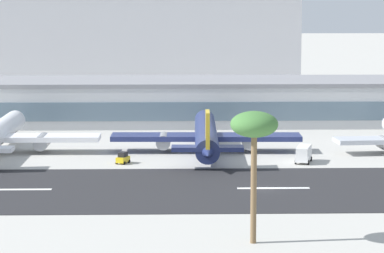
% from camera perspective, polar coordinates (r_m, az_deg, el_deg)
% --- Properties ---
extents(ground_plane, '(1400.00, 1400.00, 0.00)m').
position_cam_1_polar(ground_plane, '(152.39, 4.60, -3.89)').
color(ground_plane, '#B2AFA8').
extents(runway_strip, '(800.00, 36.02, 0.08)m').
position_cam_1_polar(runway_strip, '(152.78, 4.58, -3.85)').
color(runway_strip, '#262628').
rests_on(runway_strip, ground_plane).
extents(runway_centreline_dash_3, '(12.00, 1.20, 0.01)m').
position_cam_1_polar(runway_centreline_dash_3, '(154.02, -10.91, -3.85)').
color(runway_centreline_dash_3, white).
rests_on(runway_centreline_dash_3, runway_strip).
extents(runway_centreline_dash_4, '(12.00, 1.20, 0.01)m').
position_cam_1_polar(runway_centreline_dash_4, '(152.92, 5.07, -3.83)').
color(runway_centreline_dash_4, white).
rests_on(runway_centreline_dash_4, runway_strip).
extents(terminal_building, '(183.16, 27.60, 11.00)m').
position_cam_1_polar(terminal_building, '(232.79, 0.60, 1.59)').
color(terminal_building, '#B7BABC').
rests_on(terminal_building, ground_plane).
extents(distant_hotel_block, '(107.89, 31.56, 45.26)m').
position_cam_1_polar(distant_hotel_block, '(340.00, -2.66, 6.46)').
color(distant_hotel_block, '#BCBCC1').
rests_on(distant_hotel_block, ground_plane).
extents(airliner_gold_tail_gate_1, '(39.00, 51.85, 10.82)m').
position_cam_1_polar(airliner_gold_tail_gate_1, '(187.25, 0.88, -0.59)').
color(airliner_gold_tail_gate_1, navy).
rests_on(airliner_gold_tail_gate_1, ground_plane).
extents(service_baggage_tug_0, '(2.81, 3.57, 2.20)m').
position_cam_1_polar(service_baggage_tug_0, '(175.73, -4.30, -1.96)').
color(service_baggage_tug_0, gold).
rests_on(service_baggage_tug_0, ground_plane).
extents(service_box_truck_2, '(3.99, 6.43, 3.25)m').
position_cam_1_polar(service_box_truck_2, '(177.32, 6.93, -1.67)').
color(service_box_truck_2, white).
rests_on(service_box_truck_2, ground_plane).
extents(palm_tree_0, '(6.08, 6.08, 17.08)m').
position_cam_1_polar(palm_tree_0, '(116.34, 3.88, -0.12)').
color(palm_tree_0, brown).
rests_on(palm_tree_0, ground_plane).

